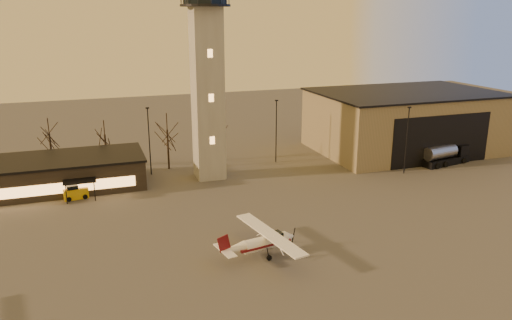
# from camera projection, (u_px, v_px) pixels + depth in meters

# --- Properties ---
(ground) EXTENTS (220.00, 220.00, 0.00)m
(ground) POSITION_uv_depth(u_px,v_px,m) (289.00, 272.00, 46.27)
(ground) COLOR #44413F
(ground) RESTS_ON ground
(control_tower) EXTENTS (6.80, 6.80, 32.60)m
(control_tower) POSITION_uv_depth(u_px,v_px,m) (207.00, 65.00, 68.89)
(control_tower) COLOR gray
(control_tower) RESTS_ON ground
(hangar) EXTENTS (30.60, 20.60, 10.30)m
(hangar) POSITION_uv_depth(u_px,v_px,m) (404.00, 121.00, 86.98)
(hangar) COLOR #8C785B
(hangar) RESTS_ON ground
(terminal) EXTENTS (25.40, 12.20, 4.30)m
(terminal) POSITION_uv_depth(u_px,v_px,m) (49.00, 174.00, 67.72)
(terminal) COLOR black
(terminal) RESTS_ON ground
(light_poles) EXTENTS (58.50, 12.25, 10.14)m
(light_poles) POSITION_uv_depth(u_px,v_px,m) (211.00, 139.00, 73.02)
(light_poles) COLOR black
(light_poles) RESTS_ON ground
(tree_row) EXTENTS (37.20, 9.20, 8.80)m
(tree_row) POSITION_uv_depth(u_px,v_px,m) (107.00, 131.00, 75.79)
(tree_row) COLOR black
(tree_row) RESTS_ON ground
(cessna_front) EXTENTS (9.07, 11.42, 3.14)m
(cessna_front) POSITION_uv_depth(u_px,v_px,m) (266.00, 244.00, 49.44)
(cessna_front) COLOR white
(cessna_front) RESTS_ON ground
(fuel_truck) EXTENTS (8.95, 4.13, 3.21)m
(fuel_truck) POSITION_uv_depth(u_px,v_px,m) (445.00, 156.00, 79.33)
(fuel_truck) COLOR black
(fuel_truck) RESTS_ON ground
(service_cart) EXTENTS (3.23, 2.32, 1.90)m
(service_cart) POSITION_uv_depth(u_px,v_px,m) (75.00, 193.00, 64.64)
(service_cart) COLOR #E7B50D
(service_cart) RESTS_ON ground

